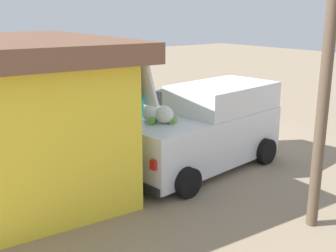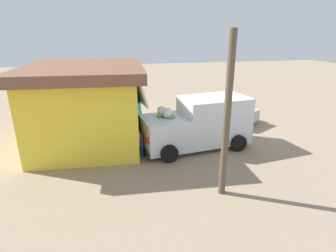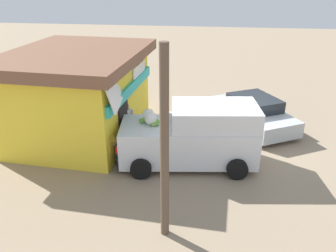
{
  "view_description": "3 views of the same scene",
  "coord_description": "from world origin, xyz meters",
  "px_view_note": "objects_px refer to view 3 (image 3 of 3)",
  "views": [
    {
      "loc": [
        -8.65,
        7.88,
        3.77
      ],
      "look_at": [
        0.03,
        1.3,
        0.81
      ],
      "focal_mm": 44.92,
      "sensor_mm": 36.0,
      "label": 1
    },
    {
      "loc": [
        -11.04,
        4.6,
        4.49
      ],
      "look_at": [
        -0.51,
        2.24,
        0.72
      ],
      "focal_mm": 28.76,
      "sensor_mm": 36.0,
      "label": 2
    },
    {
      "loc": [
        -11.07,
        0.63,
        5.78
      ],
      "look_at": [
        -0.85,
        1.98,
        1.1
      ],
      "focal_mm": 36.27,
      "sensor_mm": 36.0,
      "label": 3
    }
  ],
  "objects_px": {
    "storefront_bar": "(79,93)",
    "unloaded_banana_pile": "(92,156)",
    "delivery_van": "(193,135)",
    "vendor_standing": "(127,121)",
    "customer_bending": "(109,143)",
    "parked_sedan": "(253,112)",
    "paint_bucket": "(170,116)"
  },
  "relations": [
    {
      "from": "vendor_standing",
      "to": "delivery_van",
      "type": "bearing_deg",
      "value": -113.65
    },
    {
      "from": "delivery_van",
      "to": "customer_bending",
      "type": "distance_m",
      "value": 2.7
    },
    {
      "from": "parked_sedan",
      "to": "customer_bending",
      "type": "height_order",
      "value": "customer_bending"
    },
    {
      "from": "customer_bending",
      "to": "unloaded_banana_pile",
      "type": "height_order",
      "value": "customer_bending"
    },
    {
      "from": "storefront_bar",
      "to": "unloaded_banana_pile",
      "type": "height_order",
      "value": "storefront_bar"
    },
    {
      "from": "customer_bending",
      "to": "parked_sedan",
      "type": "bearing_deg",
      "value": -52.33
    },
    {
      "from": "storefront_bar",
      "to": "delivery_van",
      "type": "relative_size",
      "value": 1.25
    },
    {
      "from": "parked_sedan",
      "to": "unloaded_banana_pile",
      "type": "distance_m",
      "value": 6.69
    },
    {
      "from": "vendor_standing",
      "to": "customer_bending",
      "type": "bearing_deg",
      "value": 172.92
    },
    {
      "from": "customer_bending",
      "to": "delivery_van",
      "type": "bearing_deg",
      "value": -79.27
    },
    {
      "from": "delivery_van",
      "to": "paint_bucket",
      "type": "xyz_separation_m",
      "value": [
        3.49,
        1.2,
        -0.85
      ]
    },
    {
      "from": "delivery_van",
      "to": "parked_sedan",
      "type": "relative_size",
      "value": 1.13
    },
    {
      "from": "storefront_bar",
      "to": "paint_bucket",
      "type": "bearing_deg",
      "value": -59.63
    },
    {
      "from": "vendor_standing",
      "to": "unloaded_banana_pile",
      "type": "bearing_deg",
      "value": 149.75
    },
    {
      "from": "parked_sedan",
      "to": "customer_bending",
      "type": "relative_size",
      "value": 3.26
    },
    {
      "from": "vendor_standing",
      "to": "paint_bucket",
      "type": "distance_m",
      "value": 2.82
    },
    {
      "from": "parked_sedan",
      "to": "storefront_bar",
      "type": "bearing_deg",
      "value": 103.98
    },
    {
      "from": "delivery_van",
      "to": "unloaded_banana_pile",
      "type": "relative_size",
      "value": 5.47
    },
    {
      "from": "vendor_standing",
      "to": "parked_sedan",
      "type": "bearing_deg",
      "value": -64.85
    },
    {
      "from": "storefront_bar",
      "to": "paint_bucket",
      "type": "relative_size",
      "value": 19.09
    },
    {
      "from": "vendor_standing",
      "to": "customer_bending",
      "type": "height_order",
      "value": "vendor_standing"
    },
    {
      "from": "customer_bending",
      "to": "paint_bucket",
      "type": "bearing_deg",
      "value": -19.91
    },
    {
      "from": "customer_bending",
      "to": "paint_bucket",
      "type": "xyz_separation_m",
      "value": [
        3.99,
        -1.45,
        -0.64
      ]
    },
    {
      "from": "storefront_bar",
      "to": "customer_bending",
      "type": "xyz_separation_m",
      "value": [
        -2.14,
        -1.72,
        -0.88
      ]
    },
    {
      "from": "parked_sedan",
      "to": "unloaded_banana_pile",
      "type": "relative_size",
      "value": 4.82
    },
    {
      "from": "parked_sedan",
      "to": "vendor_standing",
      "type": "bearing_deg",
      "value": 115.15
    },
    {
      "from": "customer_bending",
      "to": "vendor_standing",
      "type": "bearing_deg",
      "value": -7.08
    },
    {
      "from": "unloaded_banana_pile",
      "to": "vendor_standing",
      "type": "bearing_deg",
      "value": -30.25
    },
    {
      "from": "storefront_bar",
      "to": "vendor_standing",
      "type": "bearing_deg",
      "value": -106.38
    },
    {
      "from": "vendor_standing",
      "to": "paint_bucket",
      "type": "xyz_separation_m",
      "value": [
        2.42,
        -1.25,
        -0.76
      ]
    },
    {
      "from": "delivery_van",
      "to": "unloaded_banana_pile",
      "type": "xyz_separation_m",
      "value": [
        -0.41,
        3.31,
        -0.79
      ]
    },
    {
      "from": "unloaded_banana_pile",
      "to": "storefront_bar",
      "type": "bearing_deg",
      "value": 27.2
    }
  ]
}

